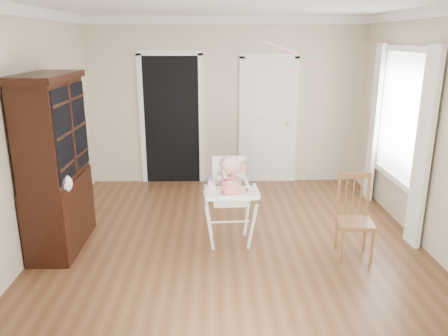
{
  "coord_description": "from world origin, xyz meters",
  "views": [
    {
      "loc": [
        -0.21,
        -4.69,
        2.36
      ],
      "look_at": [
        -0.09,
        0.01,
        0.96
      ],
      "focal_mm": 35.0,
      "sensor_mm": 36.0,
      "label": 1
    }
  ],
  "objects_px": {
    "high_chair": "(230,192)",
    "china_cabinet": "(56,164)",
    "sippy_cup": "(210,183)",
    "dining_chair": "(354,219)",
    "cake": "(232,188)"
  },
  "relations": [
    {
      "from": "high_chair",
      "to": "china_cabinet",
      "type": "bearing_deg",
      "value": 178.36
    },
    {
      "from": "sippy_cup",
      "to": "dining_chair",
      "type": "bearing_deg",
      "value": -8.15
    },
    {
      "from": "sippy_cup",
      "to": "dining_chair",
      "type": "xyz_separation_m",
      "value": [
        1.59,
        -0.23,
        -0.36
      ]
    },
    {
      "from": "high_chair",
      "to": "sippy_cup",
      "type": "distance_m",
      "value": 0.3
    },
    {
      "from": "high_chair",
      "to": "dining_chair",
      "type": "relative_size",
      "value": 1.12
    },
    {
      "from": "sippy_cup",
      "to": "dining_chair",
      "type": "height_order",
      "value": "dining_chair"
    },
    {
      "from": "china_cabinet",
      "to": "high_chair",
      "type": "bearing_deg",
      "value": 1.17
    },
    {
      "from": "sippy_cup",
      "to": "china_cabinet",
      "type": "height_order",
      "value": "china_cabinet"
    },
    {
      "from": "china_cabinet",
      "to": "dining_chair",
      "type": "xyz_separation_m",
      "value": [
        3.33,
        -0.32,
        -0.57
      ]
    },
    {
      "from": "sippy_cup",
      "to": "china_cabinet",
      "type": "relative_size",
      "value": 0.08
    },
    {
      "from": "high_chair",
      "to": "dining_chair",
      "type": "xyz_separation_m",
      "value": [
        1.37,
        -0.36,
        -0.21
      ]
    },
    {
      "from": "dining_chair",
      "to": "high_chair",
      "type": "bearing_deg",
      "value": 170.83
    },
    {
      "from": "cake",
      "to": "china_cabinet",
      "type": "distance_m",
      "value": 2.0
    },
    {
      "from": "high_chair",
      "to": "sippy_cup",
      "type": "relative_size",
      "value": 6.35
    },
    {
      "from": "sippy_cup",
      "to": "dining_chair",
      "type": "relative_size",
      "value": 0.18
    }
  ]
}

